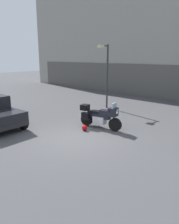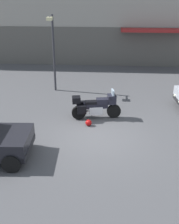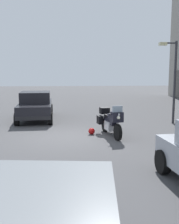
% 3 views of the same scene
% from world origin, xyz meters
% --- Properties ---
extents(ground_plane, '(80.00, 80.00, 0.00)m').
position_xyz_m(ground_plane, '(0.00, 0.00, 0.00)').
color(ground_plane, '#424244').
extents(motorcycle, '(2.25, 0.94, 1.36)m').
position_xyz_m(motorcycle, '(-0.13, 1.79, 0.62)').
color(motorcycle, black).
rests_on(motorcycle, ground).
extents(helmet, '(0.28, 0.28, 0.28)m').
position_xyz_m(helmet, '(-0.39, 1.00, 0.14)').
color(helmet, '#990C0C').
rests_on(helmet, ground).
extents(streetlamp_curbside, '(0.28, 0.94, 4.22)m').
position_xyz_m(streetlamp_curbside, '(-2.64, 5.34, 2.61)').
color(streetlamp_curbside, '#2D2D33').
rests_on(streetlamp_curbside, ground).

